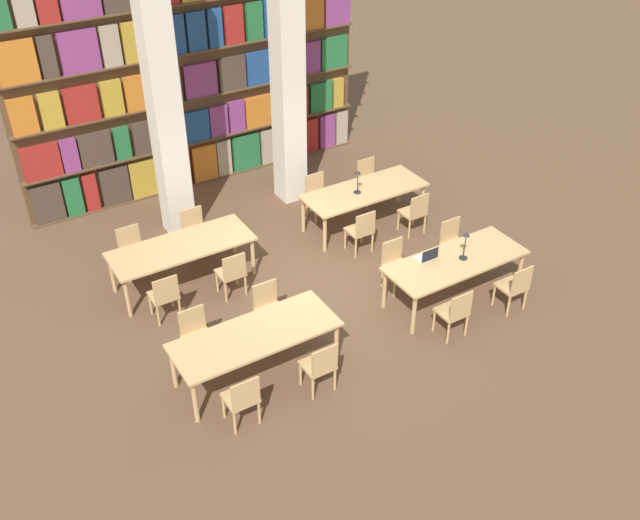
{
  "coord_description": "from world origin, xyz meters",
  "views": [
    {
      "loc": [
        -4.94,
        -8.18,
        7.26
      ],
      "look_at": [
        0.0,
        -0.13,
        0.68
      ],
      "focal_mm": 40.0,
      "sensor_mm": 36.0,
      "label": 1
    }
  ],
  "objects_px": {
    "chair_0": "(242,398)",
    "desk_lamp_0": "(466,241)",
    "chair_1": "(197,334)",
    "reading_table_2": "(182,249)",
    "pillar_center": "(287,51)",
    "chair_13": "(318,195)",
    "chair_3": "(269,308)",
    "chair_5": "(396,263)",
    "chair_14": "(415,212)",
    "chair_10": "(232,272)",
    "chair_2": "(320,365)",
    "chair_6": "(515,286)",
    "chair_7": "(453,242)",
    "desk_lamp_1": "(358,178)",
    "reading_table_1": "(455,263)",
    "chair_4": "(455,312)",
    "chair_12": "(361,230)",
    "chair_15": "(369,179)",
    "laptop": "(427,256)",
    "chair_8": "(165,295)",
    "chair_9": "(132,250)",
    "reading_table_3": "(364,193)",
    "pillar_left": "(160,76)",
    "reading_table_0": "(255,338)"
  },
  "relations": [
    {
      "from": "pillar_left",
      "to": "reading_table_1",
      "type": "bearing_deg",
      "value": -55.15
    },
    {
      "from": "chair_1",
      "to": "reading_table_2",
      "type": "relative_size",
      "value": 0.36
    },
    {
      "from": "chair_0",
      "to": "desk_lamp_0",
      "type": "bearing_deg",
      "value": 8.6
    },
    {
      "from": "chair_7",
      "to": "chair_15",
      "type": "height_order",
      "value": "same"
    },
    {
      "from": "desk_lamp_0",
      "to": "laptop",
      "type": "bearing_deg",
      "value": 148.89
    },
    {
      "from": "chair_7",
      "to": "chair_12",
      "type": "bearing_deg",
      "value": -45.32
    },
    {
      "from": "reading_table_1",
      "to": "reading_table_3",
      "type": "distance_m",
      "value": 2.65
    },
    {
      "from": "pillar_center",
      "to": "chair_0",
      "type": "distance_m",
      "value": 6.66
    },
    {
      "from": "pillar_center",
      "to": "chair_13",
      "type": "xyz_separation_m",
      "value": [
        0.07,
        -0.94,
        -2.54
      ]
    },
    {
      "from": "chair_1",
      "to": "reading_table_1",
      "type": "xyz_separation_m",
      "value": [
        4.16,
        -0.81,
        0.22
      ]
    },
    {
      "from": "laptop",
      "to": "desk_lamp_1",
      "type": "bearing_deg",
      "value": -96.0
    },
    {
      "from": "pillar_left",
      "to": "desk_lamp_0",
      "type": "relative_size",
      "value": 12.0
    },
    {
      "from": "chair_5",
      "to": "reading_table_2",
      "type": "height_order",
      "value": "chair_5"
    },
    {
      "from": "chair_10",
      "to": "chair_2",
      "type": "bearing_deg",
      "value": -88.2
    },
    {
      "from": "chair_1",
      "to": "chair_3",
      "type": "distance_m",
      "value": 1.19
    },
    {
      "from": "reading_table_3",
      "to": "chair_15",
      "type": "bearing_deg",
      "value": 50.0
    },
    {
      "from": "reading_table_1",
      "to": "chair_5",
      "type": "relative_size",
      "value": 2.76
    },
    {
      "from": "chair_0",
      "to": "chair_7",
      "type": "xyz_separation_m",
      "value": [
        4.78,
        1.43,
        0.0
      ]
    },
    {
      "from": "desk_lamp_1",
      "to": "reading_table_2",
      "type": "bearing_deg",
      "value": 179.09
    },
    {
      "from": "chair_2",
      "to": "chair_7",
      "type": "distance_m",
      "value": 3.86
    },
    {
      "from": "desk_lamp_1",
      "to": "chair_6",
      "type": "bearing_deg",
      "value": -77.44
    },
    {
      "from": "chair_8",
      "to": "desk_lamp_0",
      "type": "bearing_deg",
      "value": -24.46
    },
    {
      "from": "pillar_left",
      "to": "chair_14",
      "type": "xyz_separation_m",
      "value": [
        3.69,
        -2.44,
        -2.54
      ]
    },
    {
      "from": "chair_15",
      "to": "chair_3",
      "type": "bearing_deg",
      "value": 35.38
    },
    {
      "from": "reading_table_0",
      "to": "chair_12",
      "type": "distance_m",
      "value": 3.57
    },
    {
      "from": "chair_6",
      "to": "chair_5",
      "type": "bearing_deg",
      "value": 129.64
    },
    {
      "from": "chair_14",
      "to": "chair_0",
      "type": "bearing_deg",
      "value": -151.85
    },
    {
      "from": "chair_9",
      "to": "chair_15",
      "type": "xyz_separation_m",
      "value": [
        4.88,
        -0.03,
        0.0
      ]
    },
    {
      "from": "pillar_left",
      "to": "reading_table_3",
      "type": "bearing_deg",
      "value": -28.9
    },
    {
      "from": "chair_3",
      "to": "chair_5",
      "type": "relative_size",
      "value": 1.0
    },
    {
      "from": "chair_12",
      "to": "desk_lamp_1",
      "type": "distance_m",
      "value": 1.02
    },
    {
      "from": "chair_3",
      "to": "chair_8",
      "type": "xyz_separation_m",
      "value": [
        -1.24,
        1.12,
        0.0
      ]
    },
    {
      "from": "reading_table_2",
      "to": "chair_1",
      "type": "bearing_deg",
      "value": -106.85
    },
    {
      "from": "chair_7",
      "to": "chair_12",
      "type": "relative_size",
      "value": 1.0
    },
    {
      "from": "chair_3",
      "to": "chair_15",
      "type": "bearing_deg",
      "value": -144.62
    },
    {
      "from": "chair_1",
      "to": "chair_6",
      "type": "bearing_deg",
      "value": 161.95
    },
    {
      "from": "chair_6",
      "to": "chair_8",
      "type": "distance_m",
      "value": 5.53
    },
    {
      "from": "chair_4",
      "to": "chair_0",
      "type": "bearing_deg",
      "value": 178.97
    },
    {
      "from": "reading_table_0",
      "to": "chair_4",
      "type": "bearing_deg",
      "value": -15.34
    },
    {
      "from": "chair_10",
      "to": "desk_lamp_1",
      "type": "distance_m",
      "value": 3.06
    },
    {
      "from": "reading_table_1",
      "to": "laptop",
      "type": "bearing_deg",
      "value": 145.14
    },
    {
      "from": "chair_12",
      "to": "chair_15",
      "type": "distance_m",
      "value": 1.91
    },
    {
      "from": "chair_14",
      "to": "chair_3",
      "type": "bearing_deg",
      "value": -163.31
    },
    {
      "from": "chair_3",
      "to": "chair_5",
      "type": "bearing_deg",
      "value": 178.44
    },
    {
      "from": "chair_0",
      "to": "chair_14",
      "type": "height_order",
      "value": "same"
    },
    {
      "from": "pillar_center",
      "to": "reading_table_3",
      "type": "xyz_separation_m",
      "value": [
        0.64,
        -1.69,
        -2.31
      ]
    },
    {
      "from": "laptop",
      "to": "reading_table_1",
      "type": "bearing_deg",
      "value": 145.14
    },
    {
      "from": "chair_15",
      "to": "desk_lamp_1",
      "type": "bearing_deg",
      "value": 43.74
    },
    {
      "from": "chair_0",
      "to": "chair_8",
      "type": "xyz_separation_m",
      "value": [
        -0.05,
        2.62,
        0.0
      ]
    },
    {
      "from": "chair_4",
      "to": "desk_lamp_1",
      "type": "bearing_deg",
      "value": 81.81
    }
  ]
}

